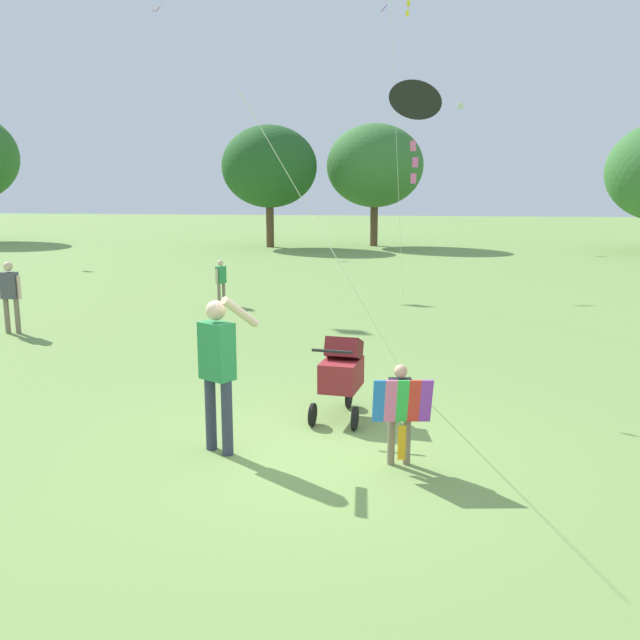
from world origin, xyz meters
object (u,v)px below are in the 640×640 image
object	(u,v)px
person_adult_flyer	(218,362)
person_red_shirt	(221,279)
person_sitting_far	(10,291)
kite_adult_black	(414,102)
child_with_butterfly_kite	(400,406)
stroller	(342,370)

from	to	relation	value
person_adult_flyer	person_red_shirt	bearing A→B (deg)	105.77
person_red_shirt	person_sitting_far	size ratio (longest dim) A/B	0.78
kite_adult_black	person_red_shirt	size ratio (longest dim) A/B	3.88
child_with_butterfly_kite	person_sitting_far	bearing A→B (deg)	144.33
person_adult_flyer	person_sitting_far	bearing A→B (deg)	136.74
kite_adult_black	person_sitting_far	bearing A→B (deg)	162.79
stroller	kite_adult_black	bearing A→B (deg)	64.78
child_with_butterfly_kite	person_sitting_far	xyz separation A→B (m)	(-7.65, 5.49, 0.18)
person_adult_flyer	stroller	distance (m)	1.81
person_adult_flyer	kite_adult_black	xyz separation A→B (m)	(1.98, 2.99, 2.95)
person_adult_flyer	person_sitting_far	distance (m)	7.85
person_adult_flyer	person_red_shirt	xyz separation A→B (m)	(-2.56, 9.07, -0.36)
person_adult_flyer	kite_adult_black	distance (m)	4.65
child_with_butterfly_kite	person_adult_flyer	size ratio (longest dim) A/B	0.61
stroller	kite_adult_black	world-z (taller)	kite_adult_black
person_adult_flyer	person_sitting_far	world-z (taller)	person_adult_flyer
stroller	person_sitting_far	distance (m)	8.02
stroller	person_red_shirt	xyz separation A→B (m)	(-3.75, 7.76, 0.04)
child_with_butterfly_kite	person_sitting_far	size ratio (longest dim) A/B	0.76
stroller	kite_adult_black	size ratio (longest dim) A/B	0.26
person_adult_flyer	stroller	size ratio (longest dim) A/B	1.57
stroller	person_red_shirt	distance (m)	8.62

